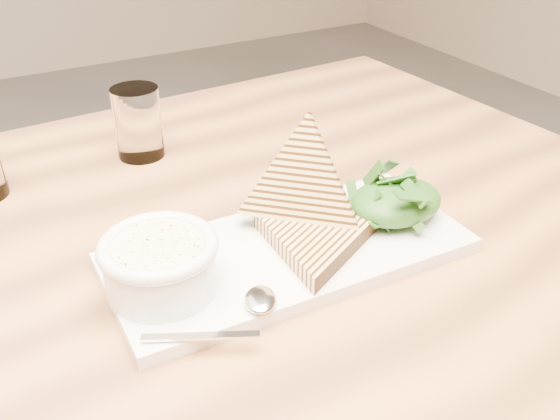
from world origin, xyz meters
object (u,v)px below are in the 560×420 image
table_top (153,271)px  glass_far (138,123)px  platter (289,252)px  soup_bowl (161,270)px

table_top → glass_far: (0.07, 0.24, 0.07)m
table_top → platter: size_ratio=3.36×
table_top → platter: 0.15m
platter → soup_bowl: size_ratio=3.62×
table_top → platter: bearing=-30.1°
soup_bowl → glass_far: (0.09, 0.32, 0.01)m
glass_far → table_top: bearing=-106.4°
table_top → soup_bowl: bearing=-99.5°
soup_bowl → glass_far: bearing=75.2°
platter → table_top: bearing=149.9°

